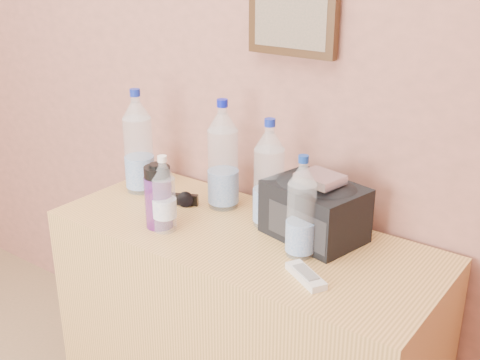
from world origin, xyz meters
name	(u,v)px	position (x,y,z in m)	size (l,w,h in m)	color
picture_frame	(292,14)	(0.33, 1.98, 1.40)	(0.30, 0.03, 0.25)	#382311
dresser	(242,337)	(0.33, 1.72, 0.38)	(1.23, 0.51, 0.77)	#A37144
pet_large_a	(138,147)	(-0.17, 1.79, 0.93)	(0.10, 0.10, 0.37)	white
pet_large_b	(223,160)	(0.16, 1.85, 0.93)	(0.10, 0.10, 0.37)	white
pet_large_c	(269,179)	(0.36, 1.82, 0.92)	(0.09, 0.09, 0.34)	silver
pet_large_d	(301,212)	(0.54, 1.71, 0.90)	(0.08, 0.08, 0.30)	white
pet_small	(164,198)	(0.12, 1.60, 0.88)	(0.07, 0.07, 0.24)	white
nalgene_bottle	(158,196)	(0.09, 1.61, 0.87)	(0.08, 0.08, 0.21)	#6F218F
sunglasses	(177,199)	(0.02, 1.77, 0.79)	(0.15, 0.05, 0.04)	black
ac_remote	(306,276)	(0.62, 1.61, 0.78)	(0.14, 0.05, 0.02)	white
toiletry_bag	(315,208)	(0.51, 1.84, 0.86)	(0.28, 0.20, 0.19)	#26262A
foil_packet	(320,178)	(0.54, 1.81, 0.97)	(0.12, 0.10, 0.02)	white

